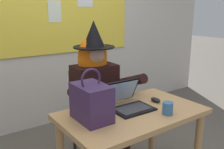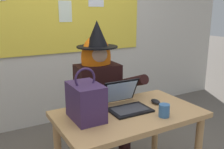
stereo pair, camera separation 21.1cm
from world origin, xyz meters
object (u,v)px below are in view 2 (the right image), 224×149
laptop (126,102)px  handbag (86,101)px  chair_at_desk (96,108)px  desk_main (129,125)px  person_costumed (100,85)px  coffee_mug (164,110)px  computer_mouse (155,101)px

laptop → handbag: size_ratio=0.87×
chair_at_desk → laptop: (-0.02, -0.61, 0.27)m
desk_main → person_costumed: size_ratio=0.80×
person_costumed → coffee_mug: (0.14, -0.76, -0.01)m
person_costumed → laptop: size_ratio=4.29×
desk_main → chair_at_desk: chair_at_desk is taller
computer_mouse → handbag: bearing=-175.6°
person_costumed → coffee_mug: size_ratio=14.77×
person_costumed → computer_mouse: 0.58m
desk_main → chair_at_desk: size_ratio=1.22×
desk_main → laptop: 0.18m
chair_at_desk → laptop: bearing=-0.9°
chair_at_desk → coffee_mug: size_ratio=9.59×
chair_at_desk → coffee_mug: chair_at_desk is taller
chair_at_desk → person_costumed: bearing=-1.0°
chair_at_desk → person_costumed: 0.30m
desk_main → laptop: (0.02, 0.08, 0.16)m
laptop → handbag: 0.37m
laptop → coffee_mug: 0.32m
chair_at_desk → computer_mouse: (0.25, -0.65, 0.24)m
desk_main → person_costumed: bearing=86.3°
desk_main → person_costumed: (0.04, 0.57, 0.17)m
chair_at_desk → coffee_mug: 0.94m
laptop → coffee_mug: laptop is taller
chair_at_desk → handbag: (-0.38, -0.64, 0.35)m
desk_main → laptop: size_ratio=3.41×
person_costumed → laptop: bearing=0.7°
person_costumed → laptop: person_costumed is taller
coffee_mug → handbag: bearing=154.5°
computer_mouse → handbag: (-0.63, 0.00, 0.12)m
desk_main → person_costumed: 0.59m
coffee_mug → chair_at_desk: bearing=98.7°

